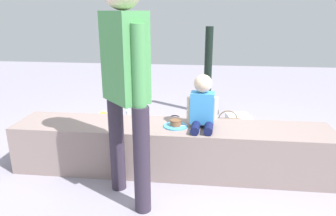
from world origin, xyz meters
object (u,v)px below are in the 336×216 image
Objects in this scene: cake_plate at (176,124)px; water_bottle_near_gift at (128,116)px; adult_standing at (125,72)px; handbag_brown_canvas at (227,127)px; handbag_black_leather at (175,133)px; gift_bag at (108,127)px; party_cup_red at (216,142)px; cake_box_white at (239,120)px; child_seated at (202,105)px.

cake_plate reaches higher than water_bottle_near_gift.
handbag_brown_canvas is (0.87, 1.43, -0.93)m from adult_standing.
handbag_black_leather is 0.68m from handbag_brown_canvas.
water_bottle_near_gift is at bearing 138.87° from handbag_black_leather.
adult_standing is 1.54m from gift_bag.
party_cup_red is at bearing 56.69° from cake_plate.
water_bottle_near_gift is at bearing 151.14° from party_cup_red.
handbag_brown_canvas is at bearing 65.90° from party_cup_red.
gift_bag is 1.12× the size of cake_box_white.
cake_box_white is 0.45m from handbag_brown_canvas.
gift_bag is (-0.54, 1.15, -0.88)m from adult_standing.
cake_box_white is at bearing 41.16° from handbag_black_leather.
gift_bag is at bearing 177.89° from party_cup_red.
cake_plate is 1.13m from gift_bag.
cake_plate reaches higher than handbag_black_leather.
cake_box_white is (0.33, 0.73, 0.02)m from party_cup_red.
gift_bag is 1.12× the size of handbag_brown_canvas.
handbag_brown_canvas is (1.31, -0.31, 0.01)m from water_bottle_near_gift.
cake_box_white is at bearing 69.69° from child_seated.
adult_standing is 1.49m from handbag_black_leather.
cake_box_white is (1.59, 0.68, -0.10)m from gift_bag.
handbag_black_leather is at bearing 115.54° from child_seated.
child_seated is 1.32× the size of gift_bag.
cake_plate is at bearing -177.07° from child_seated.
cake_plate is at bearing -58.81° from water_bottle_near_gift.
party_cup_red is 0.48m from handbag_black_leather.
handbag_brown_canvas is at bearing 58.62° from adult_standing.
cake_plate is 1.15m from handbag_brown_canvas.
gift_bag is 0.80m from handbag_black_leather.
handbag_black_leather is (-0.30, 0.63, -0.54)m from child_seated.
handbag_black_leather is (0.69, -0.60, 0.03)m from water_bottle_near_gift.
water_bottle_near_gift is 1.49m from cake_box_white.
cake_plate is at bearing -37.41° from gift_bag.
child_seated is 1.12m from handbag_brown_canvas.
gift_bag is (-0.86, 0.66, -0.31)m from cake_plate.
water_bottle_near_gift is at bearing 128.77° from child_seated.
adult_standing is 5.30× the size of handbag_brown_canvas.
child_seated is 0.28× the size of adult_standing.
child_seated is 1.48× the size of handbag_brown_canvas.
handbag_black_leather is 1.05× the size of handbag_brown_canvas.
gift_bag is 1.44m from handbag_brown_canvas.
child_seated is at bearing -108.53° from handbag_brown_canvas.
handbag_black_leather is (0.26, 1.14, -0.92)m from adult_standing.
adult_standing is 7.69× the size of water_bottle_near_gift.
cake_box_white is at bearing 65.75° from handbag_brown_canvas.
gift_bag is 1.06× the size of handbag_black_leather.
water_bottle_near_gift is 1.32m from party_cup_red.
handbag_black_leather is (-0.07, 0.65, -0.34)m from cake_plate.
cake_plate is at bearing -84.21° from handbag_black_leather.
adult_standing reaches higher than party_cup_red.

